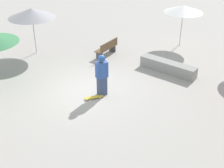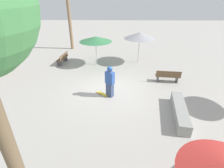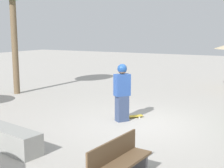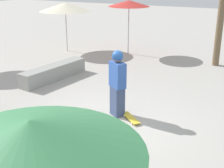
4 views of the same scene
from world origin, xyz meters
name	(u,v)px [view 2 (image 2 of 4)]	position (x,y,z in m)	size (l,w,h in m)	color
ground_plane	(110,91)	(0.00, 0.00, 0.00)	(60.00, 60.00, 0.00)	#ADA8A0
skater_main	(110,81)	(0.60, 0.03, 1.01)	(0.51, 0.56, 1.87)	#38476B
skateboard	(102,94)	(0.47, -0.44, 0.06)	(0.68, 0.73, 0.07)	gold
concrete_ledge	(180,111)	(2.40, 3.48, 0.27)	(2.97, 1.05, 0.54)	gray
bench_near	(63,58)	(-4.60, -4.12, 0.43)	(1.64, 0.65, 0.85)	#47474C
bench_far	(168,76)	(-1.25, 3.83, 0.43)	(0.61, 1.64, 0.85)	#47474C
shade_umbrella_grey	(140,35)	(-4.96, 2.28, 2.29)	(2.54, 2.54, 2.54)	#B7B7BC
shade_umbrella_green	(96,39)	(-4.38, -1.23, 2.13)	(2.58, 2.58, 2.33)	#B7B7BC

